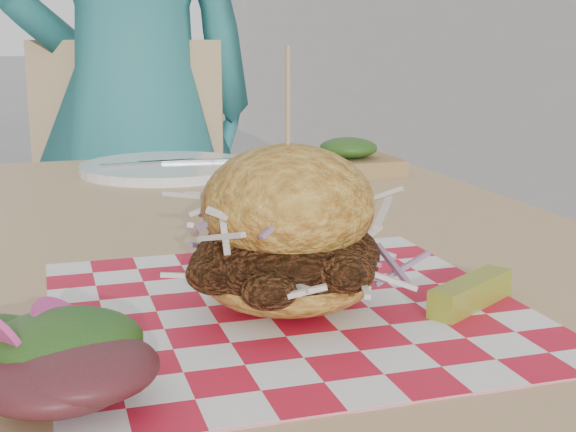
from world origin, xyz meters
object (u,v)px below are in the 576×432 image
(diner, at_px, (134,107))
(patio_table, at_px, (231,307))
(sandwich, at_px, (288,238))
(patio_chair, at_px, (148,227))

(diner, distance_m, patio_table, 0.97)
(diner, xyz_separation_m, patio_table, (-0.01, -0.96, -0.14))
(patio_table, xyz_separation_m, sandwich, (-0.01, -0.24, 0.14))
(sandwich, bearing_deg, diner, 89.08)
(patio_chair, height_order, sandwich, sandwich)
(patio_table, distance_m, sandwich, 0.28)
(sandwich, bearing_deg, patio_table, 87.88)
(diner, bearing_deg, patio_chair, 96.18)
(patio_chair, bearing_deg, diner, 117.47)
(patio_table, distance_m, patio_chair, 0.91)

